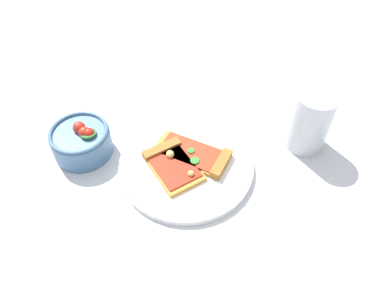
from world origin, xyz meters
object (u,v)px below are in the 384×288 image
(plate, at_px, (186,165))
(pizza_slice_far, at_px, (172,163))
(pizza_slice_near, at_px, (196,155))
(salad_bowl, at_px, (81,141))
(soda_glass, at_px, (310,122))

(plate, xyz_separation_m, pizza_slice_far, (-0.03, 0.00, 0.01))
(pizza_slice_near, distance_m, salad_bowl, 0.24)
(pizza_slice_near, distance_m, pizza_slice_far, 0.05)
(pizza_slice_near, xyz_separation_m, soda_glass, (0.24, -0.02, 0.04))
(pizza_slice_far, height_order, salad_bowl, salad_bowl)
(pizza_slice_near, relative_size, pizza_slice_far, 1.21)
(plate, xyz_separation_m, pizza_slice_near, (0.02, 0.01, 0.01))
(plate, distance_m, salad_bowl, 0.22)
(plate, relative_size, pizza_slice_far, 2.06)
(plate, bearing_deg, pizza_slice_far, 172.38)
(salad_bowl, relative_size, soda_glass, 0.91)
(pizza_slice_near, height_order, pizza_slice_far, pizza_slice_far)
(pizza_slice_near, relative_size, salad_bowl, 1.31)
(pizza_slice_far, distance_m, soda_glass, 0.29)
(plate, bearing_deg, pizza_slice_near, 18.48)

